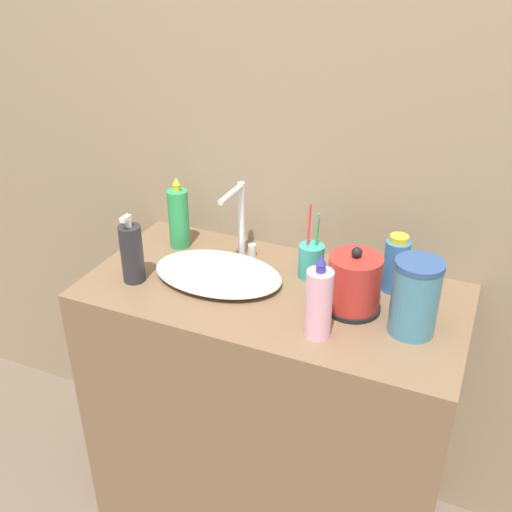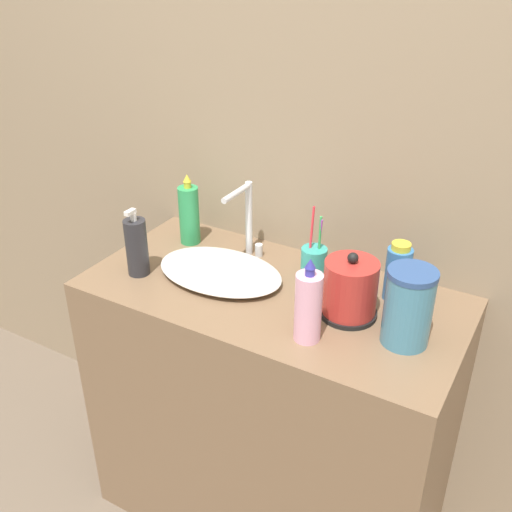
{
  "view_description": "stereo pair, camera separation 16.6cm",
  "coord_description": "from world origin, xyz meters",
  "px_view_note": "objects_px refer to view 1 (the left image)",
  "views": [
    {
      "loc": [
        0.53,
        -1.07,
        1.81
      ],
      "look_at": [
        -0.05,
        0.26,
        1.01
      ],
      "focal_mm": 42.0,
      "sensor_mm": 36.0,
      "label": 1
    },
    {
      "loc": [
        0.68,
        -1.0,
        1.81
      ],
      "look_at": [
        -0.05,
        0.26,
        1.01
      ],
      "focal_mm": 42.0,
      "sensor_mm": 36.0,
      "label": 2
    }
  ],
  "objects_px": {
    "shampoo_bottle": "(179,218)",
    "water_pitcher": "(415,297)",
    "mouthwash_bottle": "(396,264)",
    "electric_kettle": "(354,285)",
    "hand_cream_bottle": "(319,303)",
    "lotion_bottle": "(132,253)",
    "toothbrush_cup": "(311,260)",
    "faucet": "(240,217)"
  },
  "relations": [
    {
      "from": "lotion_bottle",
      "to": "toothbrush_cup",
      "type": "bearing_deg",
      "value": 26.12
    },
    {
      "from": "lotion_bottle",
      "to": "hand_cream_bottle",
      "type": "distance_m",
      "value": 0.57
    },
    {
      "from": "toothbrush_cup",
      "to": "hand_cream_bottle",
      "type": "bearing_deg",
      "value": -67.92
    },
    {
      "from": "electric_kettle",
      "to": "hand_cream_bottle",
      "type": "bearing_deg",
      "value": -108.42
    },
    {
      "from": "electric_kettle",
      "to": "toothbrush_cup",
      "type": "relative_size",
      "value": 0.82
    },
    {
      "from": "electric_kettle",
      "to": "hand_cream_bottle",
      "type": "height_order",
      "value": "hand_cream_bottle"
    },
    {
      "from": "shampoo_bottle",
      "to": "mouthwash_bottle",
      "type": "xyz_separation_m",
      "value": [
        0.69,
        0.01,
        -0.02
      ]
    },
    {
      "from": "faucet",
      "to": "lotion_bottle",
      "type": "distance_m",
      "value": 0.34
    },
    {
      "from": "toothbrush_cup",
      "to": "hand_cream_bottle",
      "type": "relative_size",
      "value": 0.99
    },
    {
      "from": "lotion_bottle",
      "to": "shampoo_bottle",
      "type": "bearing_deg",
      "value": 86.53
    },
    {
      "from": "electric_kettle",
      "to": "shampoo_bottle",
      "type": "height_order",
      "value": "shampoo_bottle"
    },
    {
      "from": "faucet",
      "to": "lotion_bottle",
      "type": "relative_size",
      "value": 1.15
    },
    {
      "from": "shampoo_bottle",
      "to": "hand_cream_bottle",
      "type": "relative_size",
      "value": 1.03
    },
    {
      "from": "hand_cream_bottle",
      "to": "faucet",
      "type": "bearing_deg",
      "value": 139.62
    },
    {
      "from": "shampoo_bottle",
      "to": "water_pitcher",
      "type": "height_order",
      "value": "shampoo_bottle"
    },
    {
      "from": "faucet",
      "to": "electric_kettle",
      "type": "bearing_deg",
      "value": -20.21
    },
    {
      "from": "mouthwash_bottle",
      "to": "lotion_bottle",
      "type": "bearing_deg",
      "value": -160.52
    },
    {
      "from": "toothbrush_cup",
      "to": "hand_cream_bottle",
      "type": "xyz_separation_m",
      "value": [
        0.11,
        -0.27,
        0.04
      ]
    },
    {
      "from": "toothbrush_cup",
      "to": "water_pitcher",
      "type": "distance_m",
      "value": 0.36
    },
    {
      "from": "water_pitcher",
      "to": "mouthwash_bottle",
      "type": "bearing_deg",
      "value": 114.74
    },
    {
      "from": "electric_kettle",
      "to": "shampoo_bottle",
      "type": "bearing_deg",
      "value": 167.48
    },
    {
      "from": "faucet",
      "to": "toothbrush_cup",
      "type": "distance_m",
      "value": 0.25
    },
    {
      "from": "faucet",
      "to": "toothbrush_cup",
      "type": "height_order",
      "value": "faucet"
    },
    {
      "from": "lotion_bottle",
      "to": "mouthwash_bottle",
      "type": "relative_size",
      "value": 1.23
    },
    {
      "from": "electric_kettle",
      "to": "water_pitcher",
      "type": "xyz_separation_m",
      "value": [
        0.16,
        -0.04,
        0.03
      ]
    },
    {
      "from": "faucet",
      "to": "mouthwash_bottle",
      "type": "bearing_deg",
      "value": -0.53
    },
    {
      "from": "mouthwash_bottle",
      "to": "hand_cream_bottle",
      "type": "xyz_separation_m",
      "value": [
        -0.13,
        -0.29,
        0.01
      ]
    },
    {
      "from": "lotion_bottle",
      "to": "mouthwash_bottle",
      "type": "height_order",
      "value": "lotion_bottle"
    },
    {
      "from": "electric_kettle",
      "to": "hand_cream_bottle",
      "type": "distance_m",
      "value": 0.16
    },
    {
      "from": "faucet",
      "to": "lotion_bottle",
      "type": "height_order",
      "value": "faucet"
    },
    {
      "from": "toothbrush_cup",
      "to": "shampoo_bottle",
      "type": "relative_size",
      "value": 0.96
    },
    {
      "from": "toothbrush_cup",
      "to": "mouthwash_bottle",
      "type": "height_order",
      "value": "toothbrush_cup"
    },
    {
      "from": "toothbrush_cup",
      "to": "lotion_bottle",
      "type": "bearing_deg",
      "value": -153.88
    },
    {
      "from": "toothbrush_cup",
      "to": "water_pitcher",
      "type": "relative_size",
      "value": 1.12
    },
    {
      "from": "electric_kettle",
      "to": "mouthwash_bottle",
      "type": "relative_size",
      "value": 1.09
    },
    {
      "from": "electric_kettle",
      "to": "lotion_bottle",
      "type": "xyz_separation_m",
      "value": [
        -0.62,
        -0.11,
        0.01
      ]
    },
    {
      "from": "toothbrush_cup",
      "to": "lotion_bottle",
      "type": "distance_m",
      "value": 0.52
    },
    {
      "from": "mouthwash_bottle",
      "to": "water_pitcher",
      "type": "relative_size",
      "value": 0.84
    },
    {
      "from": "shampoo_bottle",
      "to": "water_pitcher",
      "type": "distance_m",
      "value": 0.79
    },
    {
      "from": "mouthwash_bottle",
      "to": "electric_kettle",
      "type": "bearing_deg",
      "value": -119.66
    },
    {
      "from": "lotion_bottle",
      "to": "mouthwash_bottle",
      "type": "xyz_separation_m",
      "value": [
        0.7,
        0.25,
        -0.01
      ]
    },
    {
      "from": "faucet",
      "to": "hand_cream_bottle",
      "type": "bearing_deg",
      "value": -40.38
    }
  ]
}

